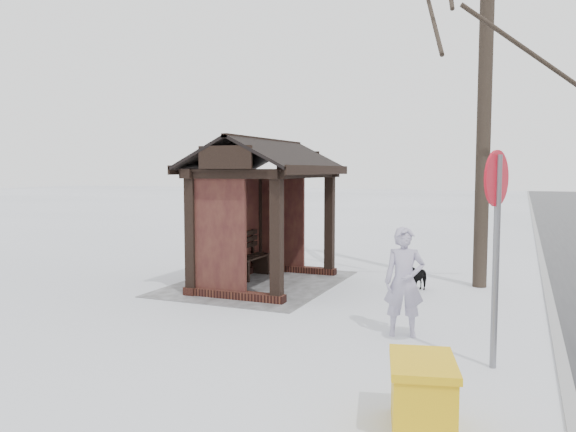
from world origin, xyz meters
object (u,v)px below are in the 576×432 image
at_px(bus_shelter, 260,183).
at_px(grit_bin, 422,394).
at_px(pedestrian, 404,282).
at_px(road_sign, 496,215).
at_px(dog, 416,277).

distance_m(bus_shelter, grit_bin, 7.25).
height_order(bus_shelter, pedestrian, bus_shelter).
xyz_separation_m(bus_shelter, road_sign, (3.51, 4.85, -0.27)).
relative_size(bus_shelter, road_sign, 1.35).
distance_m(bus_shelter, road_sign, 5.99).
relative_size(dog, road_sign, 0.24).
bearing_deg(bus_shelter, road_sign, 54.08).
xyz_separation_m(bus_shelter, dog, (-0.60, 3.20, -1.89)).
bearing_deg(bus_shelter, pedestrian, 54.18).
height_order(pedestrian, dog, pedestrian).
relative_size(pedestrian, grit_bin, 1.62).
height_order(bus_shelter, grit_bin, bus_shelter).
relative_size(pedestrian, road_sign, 0.60).
bearing_deg(dog, pedestrian, -68.81).
relative_size(bus_shelter, pedestrian, 2.25).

